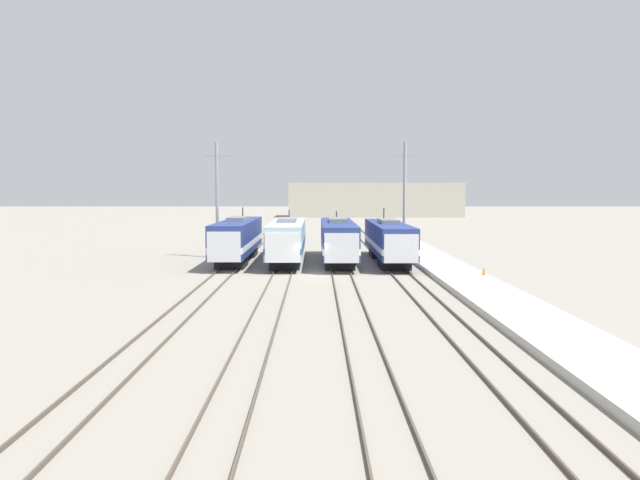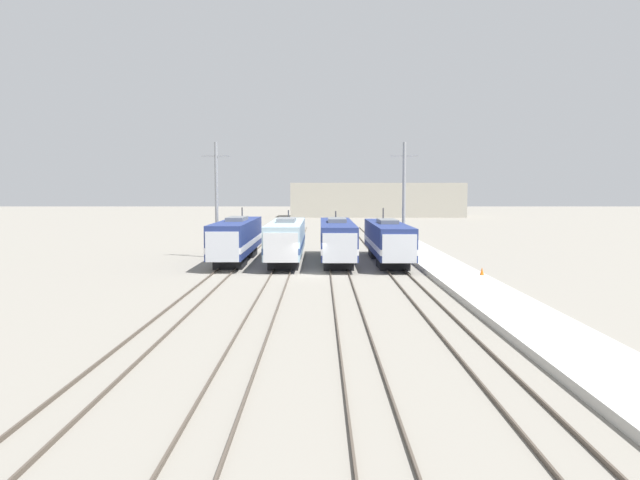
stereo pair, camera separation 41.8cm
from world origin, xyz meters
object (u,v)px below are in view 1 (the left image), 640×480
object	(u,v)px
locomotive_far_left	(237,239)
locomotive_far_right	(389,240)
catenary_tower_right	(405,198)
catenary_tower_left	(217,198)
locomotive_center_left	(287,240)
traffic_cone	(484,271)
locomotive_center_right	(338,240)

from	to	relation	value
locomotive_far_left	locomotive_far_right	distance (m)	13.87
locomotive_far_left	catenary_tower_right	world-z (taller)	catenary_tower_right
locomotive_far_right	catenary_tower_left	xyz separation A→B (m)	(-16.22, 4.28, 3.81)
locomotive_center_left	catenary_tower_right	xyz separation A→B (m)	(11.23, 4.23, 3.76)
catenary_tower_right	traffic_cone	size ratio (longest dim) A/B	19.62
locomotive_center_left	catenary_tower_right	bearing A→B (deg)	20.63
catenary_tower_left	catenary_tower_right	world-z (taller)	same
locomotive_far_right	traffic_cone	world-z (taller)	locomotive_far_right
locomotive_center_left	traffic_cone	world-z (taller)	locomotive_center_left
locomotive_center_right	catenary_tower_right	xyz separation A→B (m)	(6.62, 4.13, 3.76)
catenary_tower_right	locomotive_center_left	bearing A→B (deg)	-159.37
locomotive_far_left	locomotive_center_left	xyz separation A→B (m)	(4.62, -0.62, -0.04)
locomotive_far_right	locomotive_center_right	bearing A→B (deg)	178.06
locomotive_far_right	traffic_cone	distance (m)	12.53
locomotive_center_left	traffic_cone	bearing A→B (deg)	-36.67
catenary_tower_left	catenary_tower_right	size ratio (longest dim) A/B	1.00
locomotive_far_left	catenary_tower_left	distance (m)	5.70
locomotive_center_left	locomotive_far_right	size ratio (longest dim) A/B	0.97
catenary_tower_left	locomotive_center_left	bearing A→B (deg)	-31.19
catenary_tower_right	traffic_cone	xyz separation A→B (m)	(3.71, -15.36, -5.17)
locomotive_far_left	traffic_cone	bearing A→B (deg)	-30.98
locomotive_center_left	catenary_tower_right	world-z (taller)	catenary_tower_right
locomotive_center_left	catenary_tower_left	size ratio (longest dim) A/B	1.52
locomotive_far_left	catenary_tower_right	size ratio (longest dim) A/B	1.59
locomotive_center_right	locomotive_center_left	bearing A→B (deg)	-178.73
locomotive_center_left	catenary_tower_left	bearing A→B (deg)	148.81
locomotive_center_left	traffic_cone	xyz separation A→B (m)	(14.95, -11.13, -1.41)
locomotive_far_right	catenary_tower_right	bearing A→B (deg)	65.01
traffic_cone	catenary_tower_right	bearing A→B (deg)	103.58
locomotive_center_right	catenary_tower_left	size ratio (longest dim) A/B	1.60
locomotive_far_right	locomotive_far_left	bearing A→B (deg)	177.22
locomotive_far_right	catenary_tower_right	size ratio (longest dim) A/B	1.58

